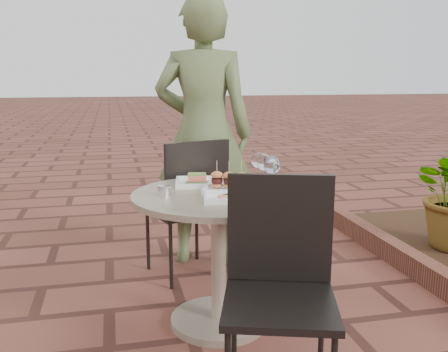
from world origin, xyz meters
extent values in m
plane|color=brown|center=(0.00, 0.00, 0.00)|extent=(60.00, 60.00, 0.00)
cylinder|color=gray|center=(0.17, 0.14, 0.02)|extent=(0.52, 0.52, 0.04)
cylinder|color=gray|center=(0.17, 0.14, 0.35)|extent=(0.08, 0.08, 0.70)
cylinder|color=gray|center=(0.17, 0.14, 0.71)|extent=(0.90, 0.90, 0.03)
cube|color=black|center=(0.09, 0.88, 0.45)|extent=(0.55, 0.55, 0.03)
cube|color=black|center=(0.15, 0.69, 0.70)|extent=(0.43, 0.16, 0.46)
cylinder|color=black|center=(0.21, 1.12, 0.22)|extent=(0.02, 0.02, 0.44)
cylinder|color=black|center=(-0.15, 1.00, 0.22)|extent=(0.02, 0.02, 0.44)
cylinder|color=black|center=(0.33, 0.76, 0.22)|extent=(0.02, 0.02, 0.44)
cylinder|color=black|center=(-0.03, 0.64, 0.22)|extent=(0.02, 0.02, 0.44)
cube|color=black|center=(0.25, -0.60, 0.45)|extent=(0.55, 0.55, 0.03)
cube|color=black|center=(0.31, -0.41, 0.70)|extent=(0.43, 0.16, 0.46)
cylinder|color=black|center=(0.13, -0.36, 0.22)|extent=(0.02, 0.02, 0.44)
cylinder|color=black|center=(0.49, -0.47, 0.22)|extent=(0.02, 0.02, 0.44)
imported|color=#516035|center=(0.26, 1.08, 0.94)|extent=(0.79, 0.63, 1.87)
cube|color=white|center=(0.09, 0.36, 0.74)|extent=(0.27, 0.27, 0.01)
cube|color=#F06F54|center=(0.09, 0.36, 0.77)|extent=(0.11, 0.08, 0.03)
cube|color=#5A7133|center=(0.09, 0.36, 0.79)|extent=(0.11, 0.08, 0.01)
cube|color=white|center=(0.23, 0.18, 0.74)|extent=(0.32, 0.32, 0.01)
cube|color=white|center=(0.18, 0.00, 0.74)|extent=(0.26, 0.26, 0.01)
ellipsoid|color=#CE5474|center=(0.14, -0.05, 0.75)|extent=(0.04, 0.03, 0.02)
cylinder|color=white|center=(0.45, 0.10, 0.73)|extent=(0.07, 0.07, 0.00)
cylinder|color=white|center=(0.45, 0.10, 0.78)|extent=(0.01, 0.01, 0.08)
ellipsoid|color=white|center=(0.45, 0.10, 0.87)|extent=(0.08, 0.08, 0.10)
cylinder|color=white|center=(0.45, 0.10, 0.86)|extent=(0.06, 0.06, 0.05)
cylinder|color=white|center=(0.45, 0.38, 0.73)|extent=(0.06, 0.06, 0.00)
cylinder|color=white|center=(0.45, 0.38, 0.77)|extent=(0.01, 0.01, 0.07)
ellipsoid|color=white|center=(0.45, 0.38, 0.85)|extent=(0.07, 0.07, 0.09)
cylinder|color=white|center=(0.45, 0.26, 0.73)|extent=(0.07, 0.07, 0.00)
cylinder|color=white|center=(0.45, 0.26, 0.78)|extent=(0.01, 0.01, 0.08)
ellipsoid|color=white|center=(0.45, 0.26, 0.86)|extent=(0.08, 0.08, 0.10)
cylinder|color=silver|center=(-0.11, 0.15, 0.76)|extent=(0.08, 0.08, 0.05)
cube|color=brown|center=(1.60, 0.30, 0.07)|extent=(0.12, 3.00, 0.15)
camera|label=1|loc=(-0.36, -2.32, 1.33)|focal=40.00mm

